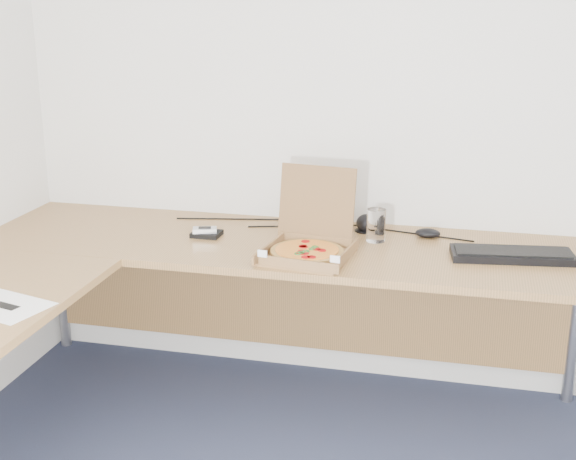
% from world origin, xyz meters
% --- Properties ---
extents(room_shell, '(3.50, 3.50, 2.50)m').
position_xyz_m(room_shell, '(0.00, 0.00, 1.25)').
color(room_shell, silver).
rests_on(room_shell, ground).
extents(desk, '(2.50, 2.20, 0.73)m').
position_xyz_m(desk, '(-0.82, 0.97, 0.70)').
color(desk, olive).
rests_on(desk, ground).
extents(pizza_box, '(0.31, 0.36, 0.32)m').
position_xyz_m(pizza_box, '(-0.36, 1.25, 0.77)').
color(pizza_box, olive).
rests_on(pizza_box, desk).
extents(drinking_glass, '(0.08, 0.08, 0.13)m').
position_xyz_m(drinking_glass, '(-0.13, 1.50, 0.80)').
color(drinking_glass, silver).
rests_on(drinking_glass, desk).
extents(keyboard, '(0.47, 0.22, 0.03)m').
position_xyz_m(keyboard, '(0.40, 1.40, 0.74)').
color(keyboard, black).
rests_on(keyboard, desk).
extents(mouse, '(0.12, 0.09, 0.04)m').
position_xyz_m(mouse, '(0.07, 1.60, 0.75)').
color(mouse, black).
rests_on(mouse, desk).
extents(wallet, '(0.12, 0.10, 0.02)m').
position_xyz_m(wallet, '(-0.83, 1.40, 0.74)').
color(wallet, black).
rests_on(wallet, desk).
extents(phone, '(0.11, 0.08, 0.02)m').
position_xyz_m(phone, '(-0.83, 1.39, 0.76)').
color(phone, '#B2B5BA').
rests_on(phone, wallet).
extents(paper_sheet, '(0.33, 0.27, 0.00)m').
position_xyz_m(paper_sheet, '(-1.22, 0.54, 0.73)').
color(paper_sheet, white).
rests_on(paper_sheet, desk).
extents(dome_speaker, '(0.09, 0.09, 0.08)m').
position_xyz_m(dome_speaker, '(-0.19, 1.63, 0.77)').
color(dome_speaker, black).
rests_on(dome_speaker, desk).
extents(cable_bundle, '(0.63, 0.13, 0.01)m').
position_xyz_m(cable_bundle, '(-0.42, 1.64, 0.73)').
color(cable_bundle, black).
rests_on(cable_bundle, desk).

